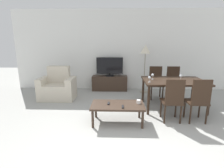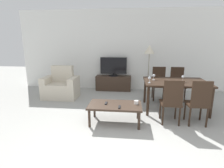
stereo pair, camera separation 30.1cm
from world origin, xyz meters
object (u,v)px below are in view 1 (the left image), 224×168
(floor_lamp, at_px, (145,52))
(remote_primary, at_px, (123,107))
(wine_glass_left, at_px, (181,76))
(wine_glass_right, at_px, (149,78))
(dining_chair_near, at_px, (173,99))
(dining_chair_near_right, at_px, (198,99))
(cup_white_near, at_px, (138,102))
(tv, at_px, (110,67))
(remote_secondary, at_px, (109,103))
(dining_table, at_px, (174,83))
(dining_chair_far_left, at_px, (156,81))
(dining_chair_far, at_px, (173,81))
(coffee_table, at_px, (118,106))
(armchair, at_px, (58,88))
(tv_stand, at_px, (110,83))
(wine_glass_center, at_px, (153,75))

(floor_lamp, xyz_separation_m, remote_primary, (-0.77, -2.45, -0.92))
(wine_glass_left, bearing_deg, wine_glass_right, -164.40)
(dining_chair_near, bearing_deg, dining_chair_near_right, 0.00)
(cup_white_near, distance_m, wine_glass_left, 1.41)
(tv, xyz_separation_m, dining_chair_near_right, (1.92, -2.42, -0.31))
(dining_chair_near_right, bearing_deg, remote_primary, -171.79)
(remote_secondary, bearing_deg, wine_glass_left, 25.70)
(tv, height_order, dining_table, tv)
(dining_chair_near, height_order, cup_white_near, dining_chair_near)
(dining_chair_far_left, bearing_deg, remote_secondary, -127.91)
(dining_chair_far, bearing_deg, coffee_table, -133.91)
(armchair, bearing_deg, tv_stand, 33.57)
(tv_stand, height_order, dining_chair_near_right, dining_chair_near_right)
(tv_stand, bearing_deg, dining_table, -43.97)
(armchair, bearing_deg, dining_table, -11.24)
(coffee_table, distance_m, dining_table, 1.67)
(dining_chair_far, xyz_separation_m, remote_primary, (-1.54, -1.87, -0.10))
(floor_lamp, bearing_deg, dining_chair_far_left, -66.10)
(tv_stand, xyz_separation_m, dining_chair_far_left, (1.40, -0.78, 0.26))
(remote_secondary, xyz_separation_m, wine_glass_center, (1.06, 0.94, 0.42))
(tv_stand, xyz_separation_m, remote_primary, (0.38, -2.65, 0.16))
(tv, relative_size, coffee_table, 0.83)
(remote_primary, bearing_deg, armchair, 138.07)
(remote_primary, bearing_deg, wine_glass_center, 55.48)
(dining_chair_near, bearing_deg, tv, 120.09)
(dining_chair_far, bearing_deg, remote_primary, -129.53)
(remote_primary, distance_m, cup_white_near, 0.40)
(dining_chair_near, xyz_separation_m, dining_chair_far_left, (0.00, 1.64, 0.00))
(dining_chair_near_right, relative_size, remote_primary, 6.23)
(dining_chair_far, xyz_separation_m, dining_chair_near_right, (0.00, -1.64, 0.00))
(floor_lamp, distance_m, cup_white_near, 2.43)
(tv_stand, distance_m, coffee_table, 2.50)
(tv, height_order, dining_chair_far, tv)
(remote_primary, height_order, cup_white_near, cup_white_near)
(tv, distance_m, remote_secondary, 2.50)
(tv, bearing_deg, remote_secondary, -87.84)
(tv_stand, xyz_separation_m, dining_chair_near, (1.40, -2.43, 0.26))
(tv, height_order, wine_glass_left, tv)
(dining_chair_far, height_order, remote_secondary, dining_chair_far)
(wine_glass_left, distance_m, wine_glass_right, 0.83)
(coffee_table, xyz_separation_m, dining_chair_far, (1.64, 1.71, 0.15))
(remote_primary, distance_m, remote_secondary, 0.34)
(tv, height_order, cup_white_near, tv)
(floor_lamp, xyz_separation_m, wine_glass_right, (-0.14, -1.66, -0.51))
(remote_primary, relative_size, remote_secondary, 1.00)
(tv_stand, relative_size, floor_lamp, 0.77)
(wine_glass_center, relative_size, wine_glass_right, 1.00)
(dining_table, height_order, wine_glass_center, wine_glass_center)
(dining_chair_near_right, xyz_separation_m, wine_glass_right, (-0.91, 0.56, 0.32))
(armchair, xyz_separation_m, tv_stand, (1.48, 0.98, -0.08))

